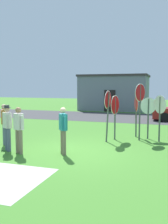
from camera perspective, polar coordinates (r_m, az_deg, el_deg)
ground_plane at (r=9.46m, az=-2.31°, el=-9.02°), size 80.00×80.00×0.00m
street_asphalt at (r=20.06m, az=8.92°, el=-1.19°), size 60.00×6.40×0.01m
building_background at (r=26.73m, az=7.03°, el=4.47°), size 6.93×5.07×3.63m
stop_sign_nearest at (r=10.89m, az=5.44°, el=1.18°), size 0.18×0.80×2.25m
stop_sign_rear_right at (r=11.38m, az=16.92°, el=0.39°), size 0.52×0.62×2.05m
stop_sign_rear_left at (r=11.42m, az=7.10°, el=0.59°), size 0.22×0.87×2.04m
stop_sign_leaning_right at (r=11.44m, az=12.65°, el=2.38°), size 0.36×0.74×2.56m
stop_sign_low_front at (r=12.23m, az=11.81°, el=0.74°), size 0.26×0.75×2.01m
stop_sign_leaning_left at (r=11.90m, az=14.44°, el=0.25°), size 0.68×0.37×1.93m
person_near_signs at (r=9.30m, az=-14.65°, el=-3.47°), size 0.52×0.36×1.69m
person_with_sunhat at (r=10.96m, az=-17.70°, el=-2.18°), size 0.38×0.50×1.69m
person_in_dark_shirt at (r=8.93m, az=-4.76°, el=-3.68°), size 0.40×0.47×1.69m
person_on_left at (r=9.81m, az=-17.07°, el=-2.87°), size 0.49×0.38×1.74m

